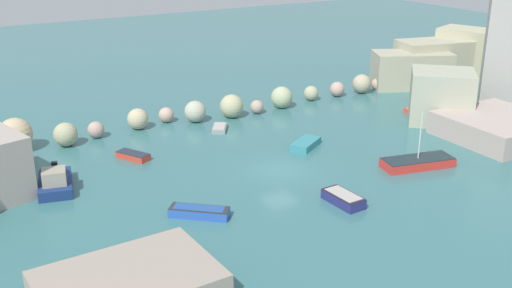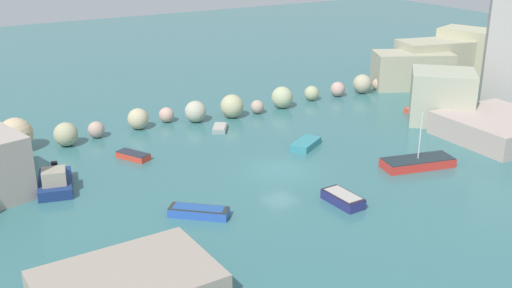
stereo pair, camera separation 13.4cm
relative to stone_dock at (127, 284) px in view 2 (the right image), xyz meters
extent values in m
plane|color=#356B6F|center=(15.38, 10.06, -0.66)|extent=(160.00, 160.00, 0.00)
cube|color=#B29E93|center=(35.49, 6.64, 0.33)|extent=(8.61, 8.46, 1.99)
cube|color=#B1AC89|center=(49.92, 21.87, 2.28)|extent=(6.95, 9.60, 5.88)
cube|color=#A5A890|center=(34.65, 12.57, 1.74)|extent=(7.49, 7.45, 4.81)
cube|color=#AAA589|center=(45.22, 23.48, 1.77)|extent=(9.72, 6.27, 4.86)
cube|color=#ADB29C|center=(51.01, 23.88, 0.37)|extent=(6.46, 4.74, 2.07)
cube|color=#AAA589|center=(41.07, 23.09, 1.33)|extent=(9.41, 7.49, 3.99)
sphere|color=tan|center=(-0.92, 24.39, 0.73)|extent=(2.78, 2.78, 2.78)
sphere|color=tan|center=(2.87, 23.54, 0.34)|extent=(2.01, 2.01, 2.01)
sphere|color=tan|center=(5.63, 24.30, 0.06)|extent=(1.44, 1.44, 1.44)
sphere|color=#BEAF8A|center=(9.59, 24.71, 0.29)|extent=(1.90, 1.90, 1.90)
sphere|color=tan|center=(12.54, 25.26, 0.04)|extent=(1.41, 1.41, 1.41)
sphere|color=#B0AE96|center=(14.92, 23.99, 0.34)|extent=(2.01, 2.01, 2.01)
sphere|color=tan|center=(18.50, 23.47, 0.45)|extent=(2.23, 2.23, 2.23)
sphere|color=tan|center=(21.22, 23.37, 0.00)|extent=(1.32, 1.32, 1.32)
sphere|color=#AAB189|center=(24.33, 23.75, 0.42)|extent=(2.16, 2.16, 2.16)
sphere|color=tan|center=(28.43, 24.46, 0.10)|extent=(1.53, 1.53, 1.53)
sphere|color=tan|center=(31.73, 24.35, 0.12)|extent=(1.56, 1.56, 1.56)
sphere|color=tan|center=(34.83, 24.06, 0.36)|extent=(2.04, 2.04, 2.04)
sphere|color=tan|center=(37.09, 24.11, 0.00)|extent=(1.32, 1.32, 1.32)
cube|color=gray|center=(0.00, 0.00, 0.00)|extent=(8.96, 6.34, 1.32)
cube|color=red|center=(24.85, 5.30, -0.33)|extent=(5.86, 3.17, 0.67)
cube|color=#1E2B31|center=(24.85, 5.30, 0.03)|extent=(5.74, 3.10, 0.06)
cylinder|color=silver|center=(24.85, 5.30, 1.87)|extent=(0.10, 0.10, 3.72)
cube|color=red|center=(6.65, 17.89, -0.43)|extent=(2.25, 2.94, 0.47)
cube|color=#242B37|center=(6.65, 17.89, -0.16)|extent=(2.21, 2.88, 0.06)
cube|color=teal|center=(19.91, 13.15, -0.37)|extent=(3.42, 2.88, 0.59)
cube|color=navy|center=(15.95, 3.05, -0.34)|extent=(1.55, 3.10, 0.64)
cube|color=#271D2E|center=(15.95, 3.05, 0.01)|extent=(1.52, 3.04, 0.06)
cube|color=#ADA89E|center=(15.95, 3.05, 0.02)|extent=(1.32, 2.64, 0.08)
cube|color=#CD3F2B|center=(34.85, 14.43, -0.43)|extent=(2.37, 4.40, 0.46)
cube|color=#ADA89E|center=(34.85, 14.43, -0.16)|extent=(2.01, 3.74, 0.08)
cube|color=#2B54B4|center=(6.85, 6.18, -0.38)|extent=(3.64, 3.35, 0.57)
cube|color=#2C2C25|center=(6.85, 6.18, -0.07)|extent=(3.57, 3.28, 0.06)
cube|color=#234C93|center=(6.85, 6.18, -0.06)|extent=(3.09, 2.85, 0.08)
cube|color=gray|center=(15.72, 20.62, -0.47)|extent=(2.22, 2.53, 0.39)
cube|color=#ADA89E|center=(15.72, 20.62, -0.23)|extent=(1.88, 2.15, 0.08)
cube|color=navy|center=(-0.02, 15.16, -0.29)|extent=(3.19, 4.84, 0.74)
cube|color=#9E937F|center=(-0.20, 14.39, 0.58)|extent=(1.89, 1.86, 1.02)
cube|color=black|center=(0.46, 17.18, 0.32)|extent=(0.51, 0.45, 0.50)
camera|label=1|loc=(-7.83, -26.04, 17.24)|focal=43.17mm
camera|label=2|loc=(-7.72, -26.11, 17.24)|focal=43.17mm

